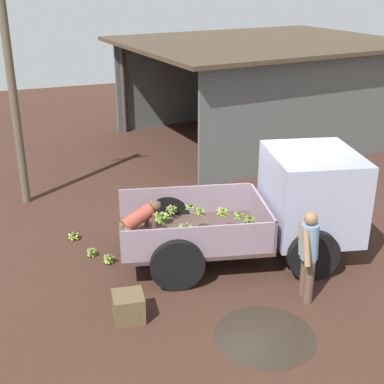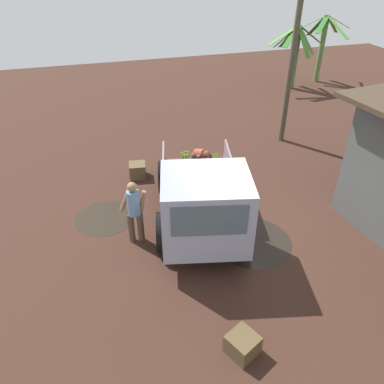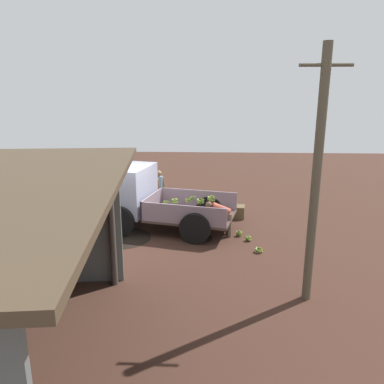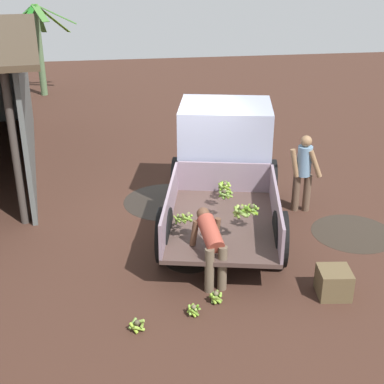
# 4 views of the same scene
# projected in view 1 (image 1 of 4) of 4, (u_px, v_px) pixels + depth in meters

# --- Properties ---
(ground) EXTENTS (36.00, 36.00, 0.00)m
(ground) POSITION_uv_depth(u_px,v_px,m) (261.00, 233.00, 11.84)
(ground) COLOR #3C241B
(mud_patch_0) EXTENTS (1.64, 1.64, 0.01)m
(mud_patch_0) POSITION_uv_depth(u_px,v_px,m) (265.00, 336.00, 8.53)
(mud_patch_0) COLOR #2C231A
(mud_patch_0) RESTS_ON ground
(mud_patch_1) EXTENTS (0.91, 0.91, 0.01)m
(mud_patch_1) POSITION_uv_depth(u_px,v_px,m) (169.00, 247.00, 11.27)
(mud_patch_1) COLOR black
(mud_patch_1) RESTS_ON ground
(mud_patch_2) EXTENTS (1.96, 1.96, 0.01)m
(mud_patch_2) POSITION_uv_depth(u_px,v_px,m) (273.00, 226.00, 12.19)
(mud_patch_2) COLOR black
(mud_patch_2) RESTS_ON ground
(cargo_truck) EXTENTS (4.95, 3.00, 2.15)m
(cargo_truck) POSITION_uv_depth(u_px,v_px,m) (290.00, 201.00, 10.60)
(cargo_truck) COLOR #493630
(cargo_truck) RESTS_ON ground
(warehouse_shed) EXTENTS (9.57, 8.05, 3.30)m
(warehouse_shed) POSITION_uv_depth(u_px,v_px,m) (273.00, 66.00, 17.87)
(warehouse_shed) COLOR #535855
(warehouse_shed) RESTS_ON ground
(utility_pole) EXTENTS (1.06, 0.20, 5.58)m
(utility_pole) POSITION_uv_depth(u_px,v_px,m) (12.00, 89.00, 12.40)
(utility_pole) COLOR brown
(utility_pole) RESTS_ON ground
(person_foreground_visitor) EXTENTS (0.45, 0.68, 1.69)m
(person_foreground_visitor) POSITION_uv_depth(u_px,v_px,m) (308.00, 252.00, 9.14)
(person_foreground_visitor) COLOR brown
(person_foreground_visitor) RESTS_ON ground
(person_worker_loading) EXTENTS (0.88, 0.58, 1.19)m
(person_worker_loading) POSITION_uv_depth(u_px,v_px,m) (137.00, 226.00, 10.53)
(person_worker_loading) COLOR brown
(person_worker_loading) RESTS_ON ground
(banana_bunch_on_ground_0) EXTENTS (0.21, 0.22, 0.19)m
(banana_bunch_on_ground_0) POSITION_uv_depth(u_px,v_px,m) (91.00, 252.00, 10.86)
(banana_bunch_on_ground_0) COLOR brown
(banana_bunch_on_ground_0) RESTS_ON ground
(banana_bunch_on_ground_1) EXTENTS (0.26, 0.26, 0.17)m
(banana_bunch_on_ground_1) POSITION_uv_depth(u_px,v_px,m) (74.00, 236.00, 11.55)
(banana_bunch_on_ground_1) COLOR #49412F
(banana_bunch_on_ground_1) RESTS_ON ground
(banana_bunch_on_ground_2) EXTENTS (0.23, 0.22, 0.21)m
(banana_bunch_on_ground_2) POSITION_uv_depth(u_px,v_px,m) (109.00, 258.00, 10.60)
(banana_bunch_on_ground_2) COLOR brown
(banana_bunch_on_ground_2) RESTS_ON ground
(wooden_crate_0) EXTENTS (0.57, 0.57, 0.46)m
(wooden_crate_0) POSITION_uv_depth(u_px,v_px,m) (129.00, 307.00, 8.87)
(wooden_crate_0) COLOR brown
(wooden_crate_0) RESTS_ON ground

